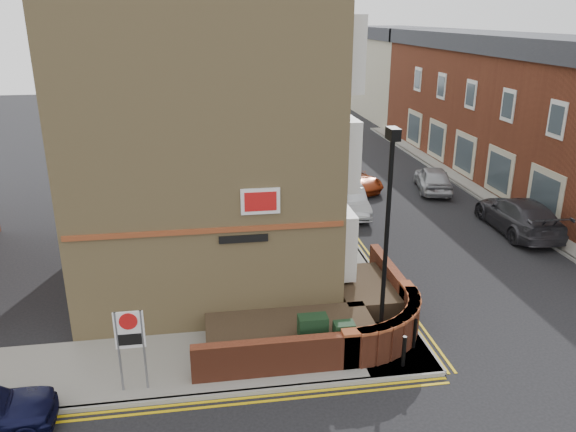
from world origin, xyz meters
The scene contains 27 objects.
ground centered at (0.00, 0.00, 0.00)m, with size 120.00×120.00×0.00m, color black.
pavement_corner centered at (-3.50, 1.50, 0.06)m, with size 13.00×3.00×0.12m, color gray.
pavement_main centered at (2.00, 16.00, 0.06)m, with size 2.00×32.00×0.12m, color gray.
pavement_far centered at (13.00, 13.00, 0.06)m, with size 4.00×40.00×0.12m, color gray.
kerb_side centered at (-3.50, 0.00, 0.06)m, with size 13.00×0.15×0.12m, color gray.
kerb_main_near centered at (3.00, 16.00, 0.06)m, with size 0.15×32.00×0.12m, color gray.
kerb_main_far centered at (11.00, 13.00, 0.06)m, with size 0.15×40.00×0.12m, color gray.
yellow_lines_side centered at (-3.50, -0.25, 0.01)m, with size 13.00×0.28×0.01m, color gold.
yellow_lines_main centered at (3.25, 16.00, 0.01)m, with size 0.28×32.00×0.01m, color gold.
corner_building centered at (-2.84, 8.00, 6.23)m, with size 8.95×10.40×13.60m.
garden_wall centered at (0.00, 2.50, 0.00)m, with size 6.80×6.00×1.20m, color brown, non-canonical shape.
lamppost centered at (1.60, 1.20, 3.34)m, with size 0.25×0.50×6.30m.
utility_cabinet_large centered at (-0.30, 1.30, 0.72)m, with size 0.80×0.45×1.20m, color #16331B.
utility_cabinet_small centered at (0.50, 1.00, 0.67)m, with size 0.55×0.40×1.10m, color #16331B.
bollard_near centered at (2.00, 0.40, 0.57)m, with size 0.11×0.11×0.90m, color black.
bollard_far centered at (2.60, 1.20, 0.57)m, with size 0.11×0.11×0.90m, color black.
zone_sign centered at (-5.00, 0.50, 1.64)m, with size 0.72×0.07×2.20m.
far_terrace centered at (14.50, 17.00, 4.04)m, with size 5.40×30.40×8.00m.
far_terrace_cream centered at (14.50, 38.00, 4.05)m, with size 5.40×12.40×8.00m.
tree_near centered at (2.00, 14.05, 4.70)m, with size 3.64×3.65×6.70m.
tree_mid centered at (2.00, 22.05, 5.20)m, with size 4.03×4.03×7.42m.
tree_far centered at (2.00, 30.05, 4.91)m, with size 3.81×3.81×7.00m.
traffic_light_assembly centered at (2.40, 25.00, 2.78)m, with size 0.20×0.16×4.20m.
silver_car_near centered at (3.81, 12.90, 0.64)m, with size 1.36×3.90×1.29m, color #B4B8BD.
red_car_main centered at (4.88, 16.81, 0.59)m, with size 1.96×4.25×1.18m, color #922F0F.
grey_car_far centered at (10.50, 9.44, 0.76)m, with size 2.12×5.22×1.52m, color #2E2D32.
silver_car_far centered at (9.19, 15.75, 0.69)m, with size 1.62×4.04×1.37m, color #A0A2A8.
Camera 1 is at (-3.03, -11.78, 9.01)m, focal length 35.00 mm.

